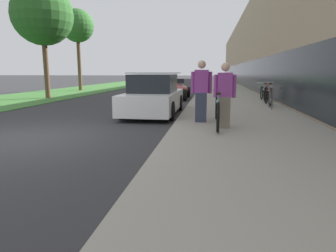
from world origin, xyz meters
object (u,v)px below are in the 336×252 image
(bike_rack_hoop, at_px, (271,95))
(cruiser_bike_middle, at_px, (263,93))
(person_rider, at_px, (224,95))
(street_tree_near, at_px, (42,15))
(person_bystander, at_px, (201,91))
(parked_sedan_curbside, at_px, (154,96))
(tandem_bicycle, at_px, (217,110))
(cruiser_bike_nearest, at_px, (268,96))
(street_tree_far, at_px, (77,26))
(vintage_roadster_curbside, at_px, (173,90))

(bike_rack_hoop, height_order, cruiser_bike_middle, cruiser_bike_middle)
(person_rider, relative_size, street_tree_near, 0.26)
(person_bystander, distance_m, parked_sedan_curbside, 2.65)
(tandem_bicycle, xyz_separation_m, person_bystander, (-0.44, 0.46, 0.47))
(person_bystander, relative_size, cruiser_bike_nearest, 0.99)
(tandem_bicycle, bearing_deg, street_tree_near, 139.93)
(tandem_bicycle, relative_size, street_tree_near, 0.46)
(street_tree_near, bearing_deg, cruiser_bike_middle, -2.68)
(parked_sedan_curbside, bearing_deg, person_bystander, -48.70)
(street_tree_far, bearing_deg, bike_rack_hoop, -40.75)
(person_bystander, xyz_separation_m, bike_rack_hoop, (2.56, 3.52, -0.35))
(person_rider, distance_m, cruiser_bike_nearest, 6.01)
(bike_rack_hoop, bearing_deg, person_bystander, -126.03)
(street_tree_near, bearing_deg, person_bystander, -39.76)
(person_rider, height_order, street_tree_far, street_tree_far)
(parked_sedan_curbside, height_order, street_tree_near, street_tree_near)
(person_bystander, bearing_deg, street_tree_far, 125.01)
(street_tree_near, bearing_deg, tandem_bicycle, -40.07)
(person_bystander, height_order, bike_rack_hoop, person_bystander)
(tandem_bicycle, bearing_deg, cruiser_bike_middle, 71.94)
(person_rider, xyz_separation_m, vintage_roadster_curbside, (-2.44, 9.14, -0.43))
(street_tree_near, bearing_deg, person_rider, -40.87)
(person_rider, relative_size, person_bystander, 0.95)
(person_rider, relative_size, vintage_roadster_curbside, 0.39)
(bike_rack_hoop, height_order, parked_sedan_curbside, parked_sedan_curbside)
(person_bystander, distance_m, cruiser_bike_middle, 7.40)
(cruiser_bike_nearest, xyz_separation_m, street_tree_far, (-12.79, 9.62, 4.44))
(vintage_roadster_curbside, distance_m, street_tree_near, 8.16)
(cruiser_bike_nearest, relative_size, vintage_roadster_curbside, 0.42)
(cruiser_bike_middle, bearing_deg, parked_sedan_curbside, -133.19)
(cruiser_bike_middle, height_order, street_tree_far, street_tree_far)
(tandem_bicycle, height_order, person_rider, person_rider)
(cruiser_bike_nearest, bearing_deg, street_tree_far, 143.05)
(person_bystander, distance_m, street_tree_near, 12.06)
(tandem_bicycle, xyz_separation_m, cruiser_bike_middle, (2.38, 7.28, -0.02))
(person_rider, bearing_deg, vintage_roadster_curbside, 104.94)
(cruiser_bike_middle, xyz_separation_m, parked_sedan_curbside, (-4.55, -4.85, 0.17))
(person_bystander, relative_size, cruiser_bike_middle, 1.01)
(person_bystander, bearing_deg, cruiser_bike_middle, 67.55)
(vintage_roadster_curbside, bearing_deg, cruiser_bike_nearest, -37.88)
(person_bystander, relative_size, bike_rack_hoop, 2.02)
(bike_rack_hoop, bearing_deg, person_rider, -114.20)
(person_bystander, height_order, street_tree_near, street_tree_near)
(vintage_roadster_curbside, distance_m, street_tree_far, 11.21)
(cruiser_bike_nearest, height_order, vintage_roadster_curbside, vintage_roadster_curbside)
(tandem_bicycle, distance_m, cruiser_bike_middle, 7.66)
(cruiser_bike_middle, distance_m, street_tree_far, 15.65)
(vintage_roadster_curbside, bearing_deg, person_bystander, -77.58)
(street_tree_far, bearing_deg, person_rider, -54.91)
(bike_rack_hoop, relative_size, cruiser_bike_middle, 0.50)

